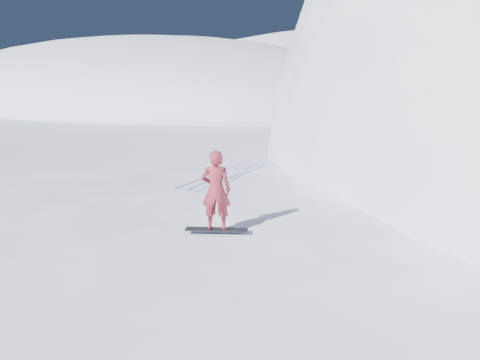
{
  "coord_description": "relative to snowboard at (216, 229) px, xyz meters",
  "views": [
    {
      "loc": [
        9.87,
        -9.23,
        6.2
      ],
      "look_at": [
        2.83,
        0.42,
        3.5
      ],
      "focal_mm": 35.0,
      "sensor_mm": 36.0,
      "label": 1
    }
  ],
  "objects": [
    {
      "name": "wind_bumps",
      "position": [
        -3.39,
        2.7,
        -2.41
      ],
      "size": [
        16.0,
        14.4,
        1.0
      ],
      "color": "white",
      "rests_on": "ground"
    },
    {
      "name": "far_ridge_a",
      "position": [
        -72.83,
        60.58,
        -2.41
      ],
      "size": [
        120.0,
        70.0,
        28.0
      ],
      "primitive_type": "ellipsoid",
      "color": "white",
      "rests_on": "ground"
    },
    {
      "name": "snowboarder",
      "position": [
        0.0,
        0.0,
        1.01
      ],
      "size": [
        0.87,
        0.79,
        2.0
      ],
      "primitive_type": "imported",
      "rotation": [
        0.0,
        0.0,
        3.7
      ],
      "color": "maroon",
      "rests_on": "snowboard"
    },
    {
      "name": "board_tracks",
      "position": [
        -3.86,
        5.51,
        0.01
      ],
      "size": [
        2.51,
        5.93,
        0.04
      ],
      "color": "silver",
      "rests_on": "ground"
    },
    {
      "name": "ground",
      "position": [
        -2.83,
        0.58,
        -2.41
      ],
      "size": [
        400.0,
        400.0,
        0.0
      ],
      "primitive_type": "plane",
      "color": "white",
      "rests_on": "ground"
    },
    {
      "name": "far_ridge_c",
      "position": [
        -42.83,
        110.58,
        -2.41
      ],
      "size": [
        140.0,
        90.0,
        36.0
      ],
      "primitive_type": "ellipsoid",
      "color": "white",
      "rests_on": "ground"
    },
    {
      "name": "snowboard",
      "position": [
        0.0,
        0.0,
        0.0
      ],
      "size": [
        1.49,
        1.08,
        0.03
      ],
      "primitive_type": "cube",
      "rotation": [
        0.0,
        0.0,
        0.56
      ],
      "color": "black",
      "rests_on": "near_ridge"
    },
    {
      "name": "near_ridge",
      "position": [
        -1.83,
        3.58,
        -2.41
      ],
      "size": [
        36.0,
        28.0,
        4.8
      ],
      "primitive_type": "ellipsoid",
      "color": "white",
      "rests_on": "ground"
    },
    {
      "name": "vapor_plume",
      "position": [
        -59.1,
        44.18,
        -2.41
      ],
      "size": [
        11.43,
        9.15,
        8.0
      ],
      "primitive_type": "ellipsoid",
      "color": "white",
      "rests_on": "ground"
    }
  ]
}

